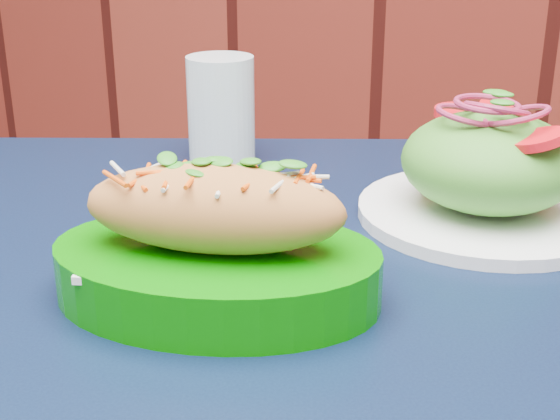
% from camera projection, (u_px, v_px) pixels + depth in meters
% --- Properties ---
extents(cafe_table, '(1.05, 1.05, 0.75)m').
position_uv_depth(cafe_table, '(299.00, 371.00, 0.66)').
color(cafe_table, black).
rests_on(cafe_table, ground).
extents(banh_mi_basket, '(0.28, 0.22, 0.11)m').
position_uv_depth(banh_mi_basket, '(216.00, 247.00, 0.58)').
color(banh_mi_basket, '#057202').
rests_on(banh_mi_basket, cafe_table).
extents(salad_plate, '(0.24, 0.24, 0.12)m').
position_uv_depth(salad_plate, '(489.00, 170.00, 0.73)').
color(salad_plate, white).
rests_on(salad_plate, cafe_table).
extents(water_glass, '(0.08, 0.08, 0.12)m').
position_uv_depth(water_glass, '(221.00, 111.00, 0.88)').
color(water_glass, silver).
rests_on(water_glass, cafe_table).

